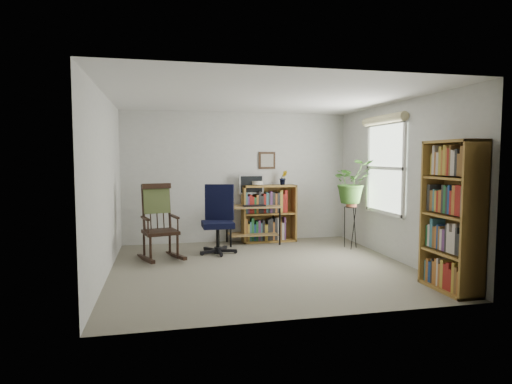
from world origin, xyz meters
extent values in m
cube|color=gray|center=(0.00, 0.00, 0.00)|extent=(4.20, 4.00, 0.00)
cube|color=silver|center=(0.00, 0.00, 2.40)|extent=(4.20, 4.00, 0.00)
cube|color=beige|center=(0.00, 2.00, 1.20)|extent=(4.20, 0.00, 2.40)
cube|color=beige|center=(0.00, -2.00, 1.20)|extent=(4.20, 0.00, 2.40)
cube|color=beige|center=(-2.10, 0.00, 1.20)|extent=(0.00, 4.00, 2.40)
cube|color=beige|center=(2.10, 0.00, 1.20)|extent=(0.00, 4.00, 2.40)
cube|color=black|center=(0.23, 1.58, 0.71)|extent=(0.40, 0.15, 0.02)
imported|color=#335F21|center=(1.80, 0.94, 1.51)|extent=(1.69, 1.88, 1.46)
imported|color=#335F21|center=(0.84, 1.83, 1.11)|extent=(0.13, 0.24, 0.11)
camera|label=1|loc=(-1.38, -5.85, 1.56)|focal=30.00mm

